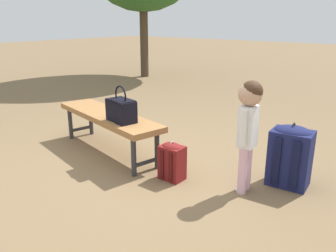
# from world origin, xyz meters

# --- Properties ---
(ground_plane) EXTENTS (40.00, 40.00, 0.00)m
(ground_plane) POSITION_xyz_m (0.00, 0.00, 0.00)
(ground_plane) COLOR brown
(ground_plane) RESTS_ON ground
(park_bench) EXTENTS (1.65, 0.69, 0.45)m
(park_bench) POSITION_xyz_m (-0.58, 0.10, 0.39)
(park_bench) COLOR #9E6B3D
(park_bench) RESTS_ON ground
(handbag) EXTENTS (0.35, 0.24, 0.37)m
(handbag) POSITION_xyz_m (-0.24, -0.01, 0.58)
(handbag) COLOR black
(handbag) RESTS_ON park_bench
(child_standing) EXTENTS (0.20, 0.26, 0.98)m
(child_standing) POSITION_xyz_m (1.03, 0.24, 0.65)
(child_standing) COLOR #E5B2C6
(child_standing) RESTS_ON ground
(backpack_large) EXTENTS (0.38, 0.34, 0.59)m
(backpack_large) POSITION_xyz_m (1.28, 0.61, 0.29)
(backpack_large) COLOR #191E4C
(backpack_large) RESTS_ON ground
(backpack_small) EXTENTS (0.23, 0.20, 0.38)m
(backpack_small) POSITION_xyz_m (0.40, 0.02, 0.19)
(backpack_small) COLOR maroon
(backpack_small) RESTS_ON ground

